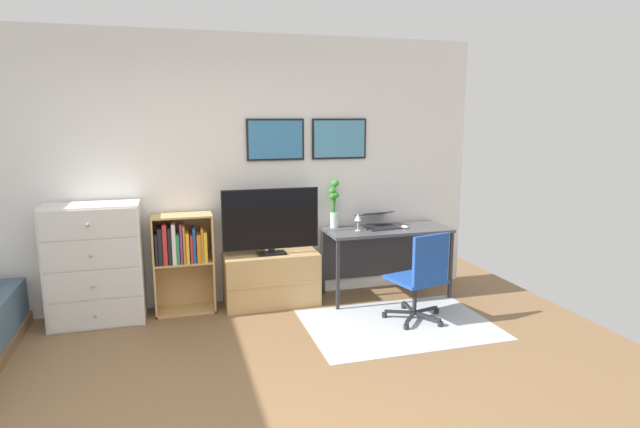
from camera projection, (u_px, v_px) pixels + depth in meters
wall_back_with_posters at (187, 172)px, 5.15m from camera, size 6.12×0.09×2.70m
area_rug at (399, 324)px, 4.83m from camera, size 1.70×1.20×0.01m
dresser at (95, 264)px, 4.80m from camera, size 0.83×0.46×1.12m
bookshelf at (182, 254)px, 5.06m from camera, size 0.57×0.30×0.97m
tv_stand at (272, 279)px, 5.31m from camera, size 0.95×0.41×0.54m
television at (271, 221)px, 5.18m from camera, size 0.97×0.16×0.66m
desk at (384, 240)px, 5.59m from camera, size 1.31×0.56×0.74m
office_chair at (422, 275)px, 4.81m from camera, size 0.58×0.57×0.86m
laptop at (378, 221)px, 5.55m from camera, size 0.41×0.44×0.16m
computer_mouse at (405, 227)px, 5.49m from camera, size 0.06×0.10×0.03m
bamboo_vase at (334, 203)px, 5.48m from camera, size 0.10×0.10×0.51m
wine_glass at (358, 218)px, 5.35m from camera, size 0.07×0.07×0.18m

